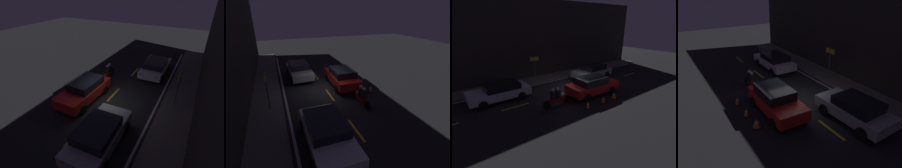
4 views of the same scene
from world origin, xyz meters
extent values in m
plane|color=black|center=(0.00, 0.00, 0.00)|extent=(56.00, 56.00, 0.00)
cube|color=#605B56|center=(0.00, 4.49, 0.05)|extent=(28.00, 2.01, 0.11)
cube|color=#2D2826|center=(0.00, 5.64, 3.90)|extent=(28.00, 0.30, 7.81)
cube|color=gold|center=(-10.00, 0.00, 0.00)|extent=(2.00, 0.14, 0.01)
cube|color=gold|center=(-5.50, 0.00, 0.00)|extent=(2.00, 0.14, 0.01)
cube|color=gold|center=(-1.00, 0.00, 0.00)|extent=(2.00, 0.14, 0.01)
cube|color=gold|center=(3.50, 0.00, 0.00)|extent=(2.00, 0.14, 0.01)
cube|color=silver|center=(0.00, 3.24, 0.00)|extent=(25.20, 0.14, 0.01)
cube|color=silver|center=(-6.00, 1.78, 0.60)|extent=(4.46, 1.91, 0.58)
cube|color=black|center=(-5.78, 1.78, 1.11)|extent=(2.46, 1.71, 0.43)
cube|color=red|center=(-3.80, 1.15, 0.75)|extent=(0.06, 0.20, 0.10)
cube|color=red|center=(-3.80, 2.39, 0.75)|extent=(0.06, 0.20, 0.10)
cylinder|color=black|center=(-7.38, 0.85, 0.32)|extent=(0.63, 0.18, 0.63)
cylinder|color=black|center=(-7.38, 2.71, 0.32)|extent=(0.63, 0.18, 0.63)
cylinder|color=black|center=(-4.62, 0.84, 0.32)|extent=(0.63, 0.18, 0.63)
cylinder|color=black|center=(-4.62, 2.70, 0.32)|extent=(0.63, 0.18, 0.63)
cube|color=red|center=(0.50, -1.54, 0.65)|extent=(4.39, 1.91, 0.69)
cube|color=black|center=(0.28, -1.54, 1.25)|extent=(2.43, 1.69, 0.51)
cube|color=red|center=(-1.63, -0.90, 0.82)|extent=(0.06, 0.20, 0.10)
cube|color=red|center=(-1.66, -2.08, 0.82)|extent=(0.06, 0.20, 0.10)
cylinder|color=black|center=(1.87, -0.69, 0.31)|extent=(0.62, 0.19, 0.61)
cylinder|color=black|center=(1.83, -2.46, 0.31)|extent=(0.62, 0.19, 0.61)
cylinder|color=black|center=(-0.83, -0.63, 0.31)|extent=(0.62, 0.19, 0.61)
cylinder|color=black|center=(-0.87, -2.40, 0.31)|extent=(0.62, 0.19, 0.61)
cube|color=#9EA0A5|center=(3.50, 1.54, 0.65)|extent=(4.32, 2.01, 0.61)
cube|color=black|center=(3.71, 1.54, 1.19)|extent=(2.40, 1.75, 0.46)
cube|color=red|center=(5.62, 1.01, 0.80)|extent=(0.07, 0.20, 0.10)
cube|color=red|center=(5.58, 2.21, 0.80)|extent=(0.07, 0.20, 0.10)
cylinder|color=black|center=(2.21, 0.58, 0.34)|extent=(0.69, 0.20, 0.69)
cylinder|color=black|center=(2.15, 2.40, 0.34)|extent=(0.69, 0.20, 0.69)
cylinder|color=black|center=(4.85, 0.67, 0.34)|extent=(0.69, 0.20, 0.69)
cylinder|color=black|center=(4.79, 2.49, 0.34)|extent=(0.69, 0.20, 0.69)
cylinder|color=black|center=(-2.21, -1.55, 0.31)|extent=(0.61, 0.10, 0.61)
cylinder|color=black|center=(-3.90, -1.60, 0.31)|extent=(0.61, 0.12, 0.61)
cube|color=maroon|center=(-3.05, -1.57, 0.46)|extent=(1.30, 0.27, 0.30)
sphere|color=#F2EABF|center=(-2.51, -1.56, 0.69)|extent=(0.14, 0.14, 0.14)
cube|color=black|center=(-2.95, -1.57, 0.88)|extent=(0.29, 0.37, 0.55)
sphere|color=silver|center=(-2.95, -1.57, 1.27)|extent=(0.22, 0.22, 0.22)
cube|color=black|center=(-3.35, -1.58, 0.88)|extent=(0.29, 0.37, 0.55)
sphere|color=silver|center=(-3.35, -1.58, 1.27)|extent=(0.22, 0.22, 0.22)
cube|color=black|center=(-1.56, -3.18, 0.01)|extent=(0.37, 0.37, 0.03)
cone|color=orange|center=(-1.56, -3.18, 0.29)|extent=(0.28, 0.28, 0.52)
cylinder|color=white|center=(-1.56, -3.18, 0.32)|extent=(0.16, 0.16, 0.06)
cube|color=black|center=(-0.03, -3.20, 0.01)|extent=(0.39, 0.39, 0.03)
cone|color=orange|center=(-0.03, -3.20, 0.26)|extent=(0.30, 0.30, 0.47)
cylinder|color=white|center=(-0.03, -3.20, 0.29)|extent=(0.17, 0.17, 0.06)
cube|color=black|center=(1.26, -3.14, 0.01)|extent=(0.52, 0.52, 0.03)
cone|color=orange|center=(1.26, -3.14, 0.26)|extent=(0.40, 0.40, 0.47)
cylinder|color=white|center=(1.26, -3.14, 0.29)|extent=(0.22, 0.22, 0.06)
cylinder|color=#4C4C51|center=(-1.67, 4.29, 1.31)|extent=(0.08, 0.08, 2.40)
cube|color=yellow|center=(-1.67, 4.29, 2.26)|extent=(0.90, 0.05, 0.36)
camera|label=1|loc=(8.82, 5.00, 7.14)|focal=28.00mm
camera|label=2|loc=(-12.34, 3.63, 5.99)|focal=28.00mm
camera|label=3|loc=(-9.31, -10.88, 5.63)|focal=28.00mm
camera|label=4|loc=(10.21, -6.65, 6.82)|focal=35.00mm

